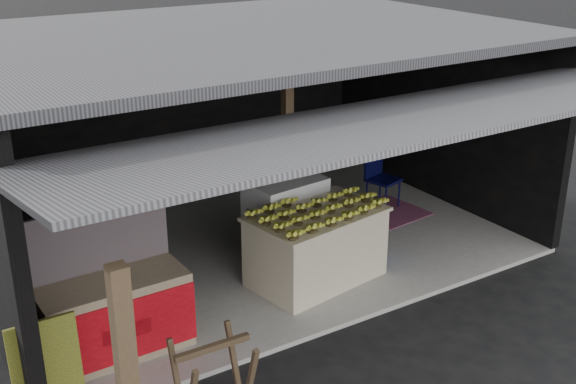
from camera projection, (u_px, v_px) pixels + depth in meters
ground at (354, 324)px, 8.28m from camera, size 80.00×80.00×0.00m
concrete_slab at (247, 243)px, 10.23m from camera, size 7.00×5.00×0.06m
shophouse at (232, 96)px, 9.72m from camera, size 7.40×7.29×3.02m
banana_table at (316, 246)px, 9.00m from camera, size 1.80×1.26×0.92m
banana_pile at (317, 206)px, 8.80m from camera, size 1.66×1.15×0.18m
white_crate at (286, 218)px, 9.60m from camera, size 1.05×0.77×1.10m
neighbor_stall at (114, 312)px, 7.51m from camera, size 1.54×0.71×1.57m
green_signboard at (46, 367)px, 6.61m from camera, size 0.63×0.11×0.95m
sawhorse at (213, 369)px, 6.70m from camera, size 0.75×0.65×0.73m
water_barrel at (370, 240)px, 9.65m from camera, size 0.36×0.36×0.53m
plastic_chair at (379, 173)px, 11.23m from camera, size 0.54×0.54×0.94m
magenta_rug at (377, 216)px, 11.05m from camera, size 1.61×1.17×0.01m
picture_frames at (160, 81)px, 11.34m from camera, size 1.62×0.04×0.46m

